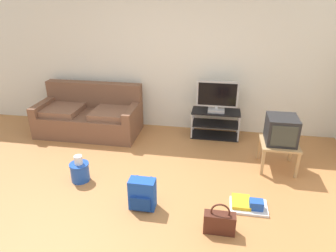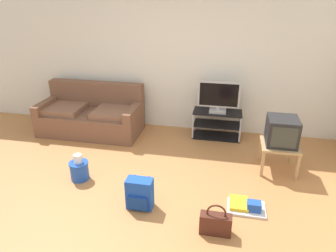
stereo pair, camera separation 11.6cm
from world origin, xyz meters
name	(u,v)px [view 1 (the left image)]	position (x,y,z in m)	size (l,w,h in m)	color
ground_plane	(136,205)	(0.00, 0.00, -0.01)	(9.00, 9.80, 0.02)	#B27542
wall_back	(169,55)	(0.00, 2.45, 1.35)	(9.00, 0.10, 2.70)	silver
couch	(90,116)	(-1.37, 1.92, 0.31)	(1.80, 0.88, 0.86)	brown
tv_stand	(215,124)	(0.89, 2.12, 0.24)	(0.84, 0.40, 0.48)	black
flat_tv	(217,97)	(0.89, 2.10, 0.75)	(0.70, 0.22, 0.54)	#B2B2B7
side_table	(279,146)	(1.82, 1.19, 0.35)	(0.52, 0.52, 0.41)	tan
crt_tv	(281,130)	(1.82, 1.21, 0.61)	(0.41, 0.44, 0.38)	#232326
backpack	(142,194)	(0.10, -0.03, 0.19)	(0.31, 0.24, 0.38)	blue
handbag	(219,222)	(1.01, -0.29, 0.13)	(0.34, 0.13, 0.37)	#4C2319
cleaning_bucket	(80,170)	(-0.89, 0.39, 0.16)	(0.26, 0.26, 0.38)	blue
floor_tray	(248,205)	(1.35, 0.18, 0.04)	(0.45, 0.33, 0.14)	silver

